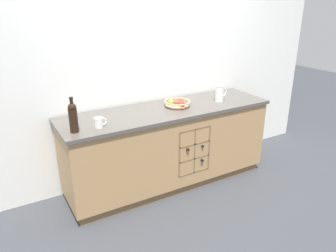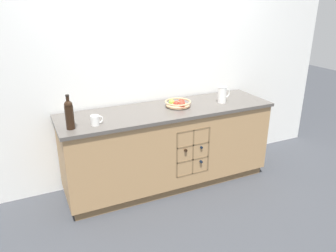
# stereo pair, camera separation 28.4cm
# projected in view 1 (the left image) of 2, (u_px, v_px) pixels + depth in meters

# --- Properties ---
(ground_plane) EXTENTS (14.00, 14.00, 0.00)m
(ground_plane) POSITION_uv_depth(u_px,v_px,m) (168.00, 182.00, 3.74)
(ground_plane) COLOR #383A3F
(back_wall) EXTENTS (4.64, 0.06, 2.55)m
(back_wall) POSITION_uv_depth(u_px,v_px,m) (151.00, 65.00, 3.57)
(back_wall) COLOR white
(back_wall) RESTS_ON ground_plane
(kitchen_island) EXTENTS (2.28, 0.65, 0.88)m
(kitchen_island) POSITION_uv_depth(u_px,v_px,m) (168.00, 146.00, 3.57)
(kitchen_island) COLOR brown
(kitchen_island) RESTS_ON ground_plane
(fruit_bowl) EXTENTS (0.28, 0.28, 0.08)m
(fruit_bowl) POSITION_uv_depth(u_px,v_px,m) (177.00, 103.00, 3.47)
(fruit_bowl) COLOR tan
(fruit_bowl) RESTS_ON kitchen_island
(white_pitcher) EXTENTS (0.15, 0.10, 0.18)m
(white_pitcher) POSITION_uv_depth(u_px,v_px,m) (220.00, 93.00, 3.63)
(white_pitcher) COLOR white
(white_pitcher) RESTS_ON kitchen_island
(ceramic_mug) EXTENTS (0.11, 0.08, 0.09)m
(ceramic_mug) POSITION_uv_depth(u_px,v_px,m) (99.00, 122.00, 2.91)
(ceramic_mug) COLOR white
(ceramic_mug) RESTS_ON kitchen_island
(standing_wine_bottle) EXTENTS (0.08, 0.08, 0.31)m
(standing_wine_bottle) POSITION_uv_depth(u_px,v_px,m) (73.00, 117.00, 2.77)
(standing_wine_bottle) COLOR black
(standing_wine_bottle) RESTS_ON kitchen_island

